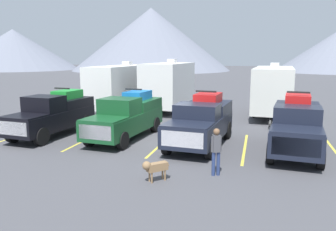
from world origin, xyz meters
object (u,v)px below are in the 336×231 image
at_px(pickup_truck_c, 201,121).
at_px(camper_trailer_a, 121,85).
at_px(person_a, 216,149).
at_px(pickup_truck_b, 127,116).
at_px(camper_trailer_c, 273,89).
at_px(pickup_truck_d, 297,125).
at_px(dog, 154,167).
at_px(camper_trailer_b, 168,84).
at_px(pickup_truck_a, 54,114).

distance_m(pickup_truck_c, camper_trailer_a, 11.64).
relative_size(pickup_truck_c, person_a, 3.34).
xyz_separation_m(pickup_truck_b, camper_trailer_c, (7.60, 8.54, 0.81)).
height_order(pickup_truck_d, dog, pickup_truck_d).
xyz_separation_m(pickup_truck_b, dog, (3.25, -5.83, -0.63)).
bearing_deg(camper_trailer_b, pickup_truck_d, -48.78).
relative_size(camper_trailer_a, camper_trailer_b, 1.24).
height_order(pickup_truck_a, pickup_truck_c, pickup_truck_c).
xyz_separation_m(camper_trailer_a, person_a, (8.86, -12.93, -0.99)).
distance_m(camper_trailer_b, person_a, 14.48).
bearing_deg(pickup_truck_b, person_a, -41.78).
relative_size(camper_trailer_a, person_a, 5.22).
distance_m(pickup_truck_a, dog, 9.08).
bearing_deg(pickup_truck_c, pickup_truck_b, 173.12).
bearing_deg(pickup_truck_d, camper_trailer_b, 131.22).
bearing_deg(camper_trailer_a, camper_trailer_b, 8.30).
bearing_deg(pickup_truck_a, camper_trailer_b, 66.57).
distance_m(camper_trailer_b, camper_trailer_c, 7.63).
height_order(pickup_truck_b, camper_trailer_b, camper_trailer_b).
bearing_deg(person_a, pickup_truck_c, 106.23).
height_order(pickup_truck_b, camper_trailer_c, camper_trailer_c).
distance_m(pickup_truck_a, camper_trailer_b, 10.10).
bearing_deg(camper_trailer_c, pickup_truck_c, -111.72).
relative_size(pickup_truck_b, pickup_truck_d, 1.03).
distance_m(pickup_truck_a, pickup_truck_c, 8.03).
bearing_deg(camper_trailer_c, dog, -106.83).
bearing_deg(camper_trailer_a, dog, -63.96).
relative_size(pickup_truck_a, dog, 7.05).
relative_size(pickup_truck_b, camper_trailer_b, 0.81).
bearing_deg(camper_trailer_b, dog, -77.35).
bearing_deg(pickup_truck_c, camper_trailer_a, 131.14).
distance_m(pickup_truck_b, person_a, 7.00).
distance_m(pickup_truck_c, person_a, 4.36).
bearing_deg(dog, pickup_truck_c, 81.99).
xyz_separation_m(pickup_truck_a, camper_trailer_b, (4.00, 9.23, 0.91)).
distance_m(pickup_truck_d, camper_trailer_b, 12.66).
xyz_separation_m(pickup_truck_d, person_a, (-3.07, -3.95, -0.22)).
distance_m(pickup_truck_a, pickup_truck_b, 4.05).
height_order(pickup_truck_b, pickup_truck_c, pickup_truck_c).
height_order(pickup_truck_c, camper_trailer_a, camper_trailer_a).
height_order(pickup_truck_a, pickup_truck_d, pickup_truck_d).
bearing_deg(camper_trailer_c, pickup_truck_b, -131.65).
bearing_deg(pickup_truck_a, dog, -36.52).
relative_size(pickup_truck_d, camper_trailer_a, 0.64).
distance_m(pickup_truck_c, camper_trailer_b, 10.15).
xyz_separation_m(camper_trailer_a, dog, (6.89, -14.10, -1.46)).
bearing_deg(pickup_truck_a, camper_trailer_a, 87.41).
relative_size(person_a, dog, 2.16).
xyz_separation_m(pickup_truck_c, camper_trailer_b, (-4.03, 9.27, 0.91)).
relative_size(pickup_truck_a, pickup_truck_b, 0.95).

